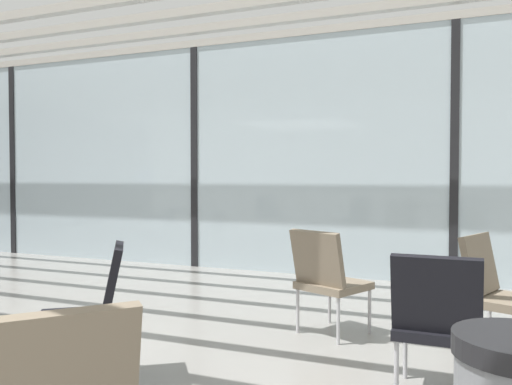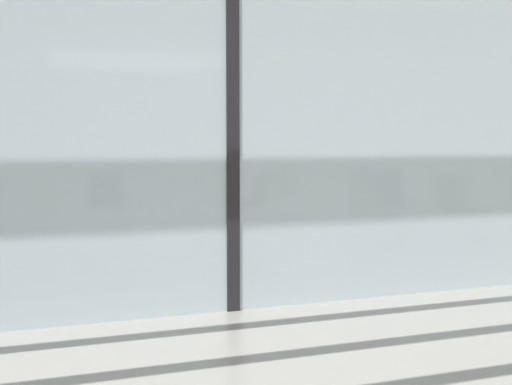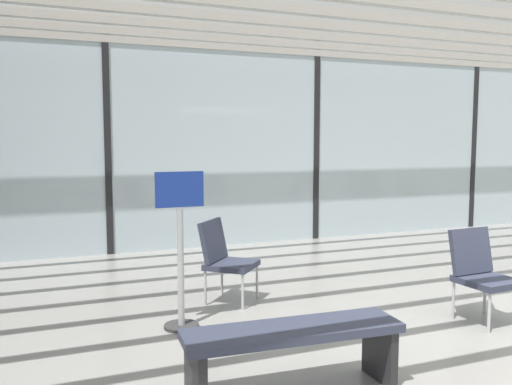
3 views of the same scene
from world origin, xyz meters
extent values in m
cube|color=silver|center=(0.00, 5.20, 1.57)|extent=(14.00, 0.08, 3.14)
cube|color=black|center=(-3.50, 5.20, 1.57)|extent=(0.10, 0.12, 3.14)
cube|color=black|center=(0.00, 5.20, 1.57)|extent=(0.10, 0.12, 3.14)
cube|color=black|center=(3.50, 5.20, 1.57)|extent=(0.10, 0.12, 3.14)
cube|color=#B7B2A8|center=(0.00, 1.90, 3.19)|extent=(13.72, 0.12, 0.10)
cube|color=#B7B2A8|center=(0.00, 2.56, 3.19)|extent=(13.72, 0.12, 0.10)
cube|color=#B7B2A8|center=(0.00, 3.22, 3.19)|extent=(13.72, 0.12, 0.10)
cube|color=#B7B2A8|center=(0.00, 3.88, 3.19)|extent=(13.72, 0.12, 0.10)
cube|color=#B7B2A8|center=(0.00, 4.54, 3.19)|extent=(13.72, 0.12, 0.10)
cube|color=#B7B2A8|center=(0.00, 5.20, 3.19)|extent=(13.72, 0.12, 0.10)
ellipsoid|color=silver|center=(-0.06, 10.99, 2.10)|extent=(12.34, 4.20, 4.20)
sphere|color=black|center=(-3.45, 9.06, 2.41)|extent=(0.28, 0.28, 0.28)
sphere|color=black|center=(-2.55, 9.06, 2.41)|extent=(0.28, 0.28, 0.28)
sphere|color=black|center=(-1.65, 9.06, 2.41)|extent=(0.28, 0.28, 0.28)
sphere|color=black|center=(-0.75, 9.06, 2.41)|extent=(0.28, 0.28, 0.28)
sphere|color=black|center=(0.15, 9.06, 2.41)|extent=(0.28, 0.28, 0.28)
cube|color=#33384C|center=(-0.53, 0.72, 0.40)|extent=(0.51, 0.51, 0.06)
cube|color=#33384C|center=(-0.55, 0.94, 0.65)|extent=(0.49, 0.17, 0.44)
cylinder|color=#BCBCC1|center=(-0.73, 0.50, 0.18)|extent=(0.03, 0.03, 0.37)
cylinder|color=#BCBCC1|center=(-0.76, 0.92, 0.18)|extent=(0.03, 0.03, 0.37)
cylinder|color=#BCBCC1|center=(-0.34, 0.95, 0.18)|extent=(0.03, 0.03, 0.37)
cube|color=#33384C|center=(-2.56, 2.23, 0.40)|extent=(0.68, 0.68, 0.06)
cube|color=#33384C|center=(-2.72, 2.38, 0.65)|extent=(0.43, 0.45, 0.44)
cylinder|color=#BCBCC1|center=(-2.55, 1.93, 0.18)|extent=(0.03, 0.03, 0.37)
cylinder|color=#BCBCC1|center=(-2.26, 2.25, 0.18)|extent=(0.03, 0.03, 0.37)
cylinder|color=#BCBCC1|center=(-2.86, 2.22, 0.18)|extent=(0.03, 0.03, 0.37)
cylinder|color=#BCBCC1|center=(-2.58, 2.53, 0.18)|extent=(0.03, 0.03, 0.37)
cube|color=#33384C|center=(-2.85, 0.13, 0.44)|extent=(1.52, 0.49, 0.06)
cube|color=#262628|center=(-2.18, 0.09, 0.21)|extent=(0.06, 0.36, 0.41)
cube|color=#262628|center=(-3.51, 0.17, 0.21)|extent=(0.06, 0.36, 0.41)
cylinder|color=#333333|center=(-3.25, 1.65, 0.01)|extent=(0.32, 0.32, 0.03)
cylinder|color=#B2B2B7|center=(-3.25, 1.65, 0.55)|extent=(0.06, 0.06, 1.10)
cube|color=navy|center=(-3.25, 1.65, 1.28)|extent=(0.44, 0.03, 0.32)
camera|label=1|loc=(3.70, -1.47, 1.30)|focal=36.78mm
camera|label=2|loc=(-1.41, 0.55, 1.34)|focal=44.10mm
camera|label=3|loc=(-4.35, -2.99, 1.72)|focal=37.08mm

